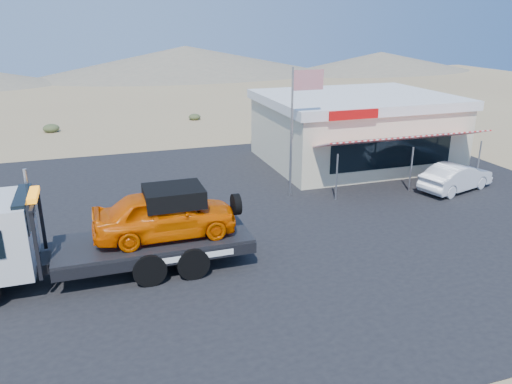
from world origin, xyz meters
TOP-DOWN VIEW (x-y plane):
  - ground at (0.00, 0.00)m, footprint 120.00×120.00m
  - asphalt_lot at (2.00, 3.00)m, footprint 32.00×24.00m
  - tow_truck at (-4.06, -0.72)m, footprint 9.18×2.72m
  - white_sedan at (12.69, 2.67)m, footprint 4.34×2.52m
  - jerky_store at (10.50, 8.97)m, footprint 10.40×9.97m
  - flagpole at (4.93, 4.50)m, footprint 1.55×0.10m
  - distant_hills at (-9.77, 55.14)m, footprint 126.00×48.00m

SIDE VIEW (x-z plane):
  - ground at x=0.00m, z-range 0.00..0.00m
  - asphalt_lot at x=2.00m, z-range 0.00..0.02m
  - white_sedan at x=12.69m, z-range 0.02..1.37m
  - tow_truck at x=-4.06m, z-range 0.12..3.19m
  - distant_hills at x=-9.77m, z-range -0.21..3.99m
  - jerky_store at x=10.50m, z-range 0.04..3.94m
  - flagpole at x=4.93m, z-range 0.76..6.76m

